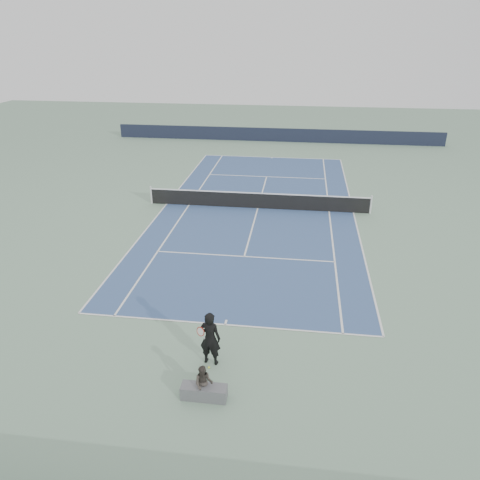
# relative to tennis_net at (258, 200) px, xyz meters

# --- Properties ---
(ground) EXTENTS (80.00, 80.00, 0.00)m
(ground) POSITION_rel_tennis_net_xyz_m (0.00, 0.00, -0.50)
(ground) COLOR gray
(court_surface) EXTENTS (10.97, 23.77, 0.01)m
(court_surface) POSITION_rel_tennis_net_xyz_m (0.00, 0.00, -0.50)
(court_surface) COLOR #35507F
(court_surface) RESTS_ON ground
(tennis_net) EXTENTS (12.90, 0.10, 1.07)m
(tennis_net) POSITION_rel_tennis_net_xyz_m (0.00, 0.00, 0.00)
(tennis_net) COLOR silver
(tennis_net) RESTS_ON ground
(windscreen_far) EXTENTS (30.00, 0.25, 1.20)m
(windscreen_far) POSITION_rel_tennis_net_xyz_m (0.00, 17.88, 0.10)
(windscreen_far) COLOR black
(windscreen_far) RESTS_ON ground
(tennis_player) EXTENTS (0.83, 0.58, 1.84)m
(tennis_player) POSITION_rel_tennis_net_xyz_m (-0.12, -13.95, 0.42)
(tennis_player) COLOR black
(tennis_player) RESTS_ON ground
(tennis_ball) EXTENTS (0.07, 0.07, 0.07)m
(tennis_ball) POSITION_rel_tennis_net_xyz_m (-0.13, -14.24, -0.47)
(tennis_ball) COLOR yellow
(tennis_ball) RESTS_ON ground
(spectator_bench) EXTENTS (1.32, 0.46, 1.12)m
(spectator_bench) POSITION_rel_tennis_net_xyz_m (-0.01, -15.51, -0.13)
(spectator_bench) COLOR #58595D
(spectator_bench) RESTS_ON ground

